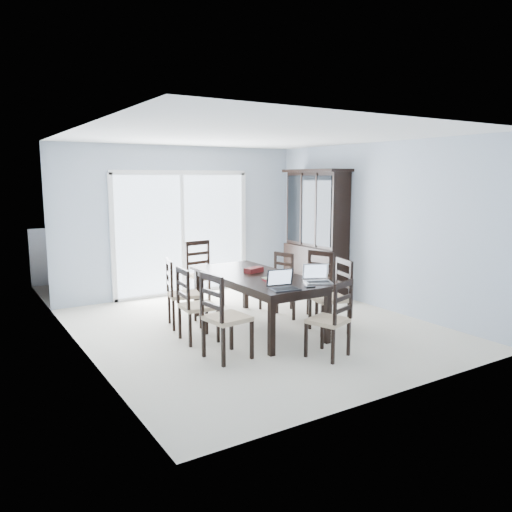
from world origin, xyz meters
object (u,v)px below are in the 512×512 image
(chair_right_mid, at_px, (316,278))
(game_box, at_px, (254,270))
(china_hutch, at_px, (316,234))
(dining_table, at_px, (257,280))
(chair_left_mid, at_px, (191,297))
(cell_phone, at_px, (310,287))
(chair_right_near, at_px, (336,288))
(laptop_dark, at_px, (285,285))
(chair_right_far, at_px, (280,275))
(chair_end_far, at_px, (202,266))
(chair_left_near, at_px, (220,307))
(chair_end_near, at_px, (335,311))
(laptop_silver, at_px, (318,279))
(hot_tub, at_px, (130,263))
(chair_left_far, at_px, (177,286))

(chair_right_mid, relative_size, game_box, 4.25)
(china_hutch, bearing_deg, dining_table, -148.29)
(chair_left_mid, bearing_deg, cell_phone, 53.66)
(chair_right_near, xyz_separation_m, laptop_dark, (-1.03, -0.27, 0.20))
(chair_right_far, xyz_separation_m, chair_end_far, (-0.92, 0.89, 0.10))
(chair_right_mid, height_order, cell_phone, chair_right_mid)
(chair_left_mid, relative_size, laptop_dark, 2.94)
(game_box, bearing_deg, chair_left_near, -137.01)
(chair_left_mid, xyz_separation_m, chair_right_mid, (2.00, 0.00, 0.02))
(cell_phone, height_order, game_box, game_box)
(chair_left_mid, xyz_separation_m, chair_end_near, (1.15, -1.40, -0.02))
(chair_right_mid, xyz_separation_m, laptop_silver, (-0.62, -0.80, 0.20))
(chair_end_near, xyz_separation_m, laptop_silver, (0.23, 0.60, 0.25))
(china_hutch, xyz_separation_m, chair_left_near, (-3.01, -2.06, -0.45))
(china_hutch, height_order, chair_right_far, china_hutch)
(china_hutch, relative_size, chair_right_mid, 1.92)
(dining_table, height_order, chair_left_near, chair_left_near)
(chair_right_far, xyz_separation_m, hot_tub, (-1.53, 2.73, -0.07))
(chair_left_far, bearing_deg, chair_right_near, 65.53)
(game_box, height_order, hot_tub, hot_tub)
(chair_right_near, height_order, chair_end_far, chair_end_far)
(china_hutch, relative_size, cell_phone, 18.14)
(chair_left_near, bearing_deg, china_hutch, 117.45)
(chair_left_far, xyz_separation_m, chair_right_near, (1.72, -1.33, 0.02))
(chair_end_near, bearing_deg, laptop_silver, 49.96)
(chair_end_far, distance_m, game_box, 1.44)
(chair_right_near, relative_size, game_box, 4.22)
(chair_right_mid, height_order, laptop_silver, chair_right_mid)
(game_box, distance_m, hot_tub, 3.36)
(chair_left_near, height_order, chair_left_mid, chair_left_near)
(chair_right_far, bearing_deg, chair_end_far, 30.29)
(chair_left_near, bearing_deg, chair_end_near, 53.81)
(chair_left_mid, height_order, chair_right_mid, chair_right_mid)
(laptop_dark, bearing_deg, chair_right_mid, 47.06)
(chair_right_far, height_order, game_box, chair_right_far)
(chair_left_near, bearing_deg, dining_table, 122.31)
(chair_left_near, height_order, chair_left_far, chair_left_near)
(cell_phone, bearing_deg, chair_right_mid, 62.16)
(chair_left_near, relative_size, chair_right_mid, 1.02)
(chair_end_far, bearing_deg, chair_left_mid, 53.34)
(chair_end_near, bearing_deg, china_hutch, 36.22)
(china_hutch, bearing_deg, hot_tub, 140.79)
(chair_end_far, distance_m, cell_phone, 2.61)
(laptop_dark, relative_size, hot_tub, 0.18)
(dining_table, xyz_separation_m, chair_end_far, (-0.05, 1.60, -0.04))
(chair_end_near, bearing_deg, cell_phone, 72.66)
(chair_left_mid, bearing_deg, chair_right_near, 74.63)
(dining_table, xyz_separation_m, chair_right_near, (0.83, -0.68, -0.07))
(chair_left_far, relative_size, chair_right_mid, 0.96)
(chair_end_near, distance_m, hot_tub, 4.95)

